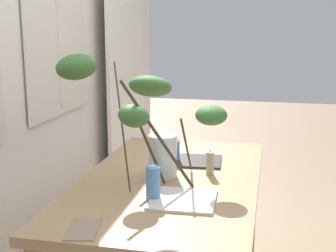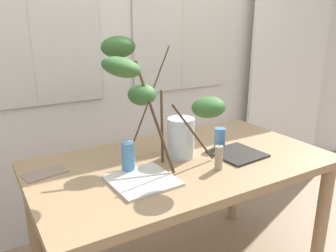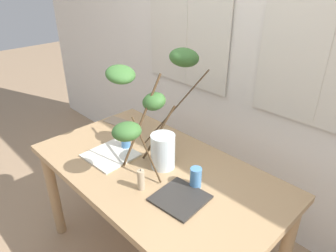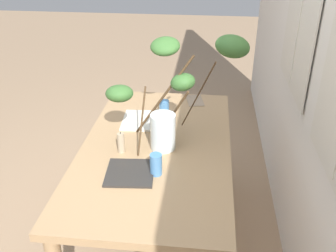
{
  "view_description": "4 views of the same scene",
  "coord_description": "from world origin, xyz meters",
  "views": [
    {
      "loc": [
        -2.19,
        -0.47,
        1.53
      ],
      "look_at": [
        0.02,
        0.02,
        1.03
      ],
      "focal_mm": 50.96,
      "sensor_mm": 36.0,
      "label": 1
    },
    {
      "loc": [
        -0.9,
        -1.37,
        1.46
      ],
      "look_at": [
        -0.06,
        0.04,
        0.95
      ],
      "focal_mm": 36.42,
      "sensor_mm": 36.0,
      "label": 2
    },
    {
      "loc": [
        1.13,
        -0.99,
        1.84
      ],
      "look_at": [
        0.02,
        0.08,
        1.03
      ],
      "focal_mm": 32.9,
      "sensor_mm": 36.0,
      "label": 3
    },
    {
      "loc": [
        1.89,
        0.28,
        1.93
      ],
      "look_at": [
        0.06,
        0.08,
        0.94
      ],
      "focal_mm": 41.14,
      "sensor_mm": 36.0,
      "label": 4
    }
  ],
  "objects": [
    {
      "name": "vase_with_branches",
      "position": [
        -0.11,
        0.11,
        1.11
      ],
      "size": [
        0.55,
        0.81,
        0.63
      ],
      "color": "silver",
      "rests_on": "dining_table"
    },
    {
      "name": "dining_table",
      "position": [
        0.0,
        0.0,
        0.67
      ],
      "size": [
        1.53,
        0.86,
        0.77
      ],
      "color": "tan",
      "rests_on": "ground"
    },
    {
      "name": "drinking_glass_blue_right",
      "position": [
        0.28,
        0.04,
        0.83
      ],
      "size": [
        0.06,
        0.06,
        0.12
      ],
      "primitive_type": "cylinder",
      "color": "#4C84BC",
      "rests_on": "dining_table"
    },
    {
      "name": "plate_square_right",
      "position": [
        0.29,
        -0.09,
        0.78
      ],
      "size": [
        0.26,
        0.26,
        0.01
      ],
      "primitive_type": "cube",
      "rotation": [
        0.0,
        0.0,
        0.08
      ],
      "color": "#2D2B28",
      "rests_on": "dining_table"
    },
    {
      "name": "drinking_glass_blue_left",
      "position": [
        -0.3,
        0.01,
        0.85
      ],
      "size": [
        0.06,
        0.06,
        0.15
      ],
      "primitive_type": "cylinder",
      "color": "#4C84BC",
      "rests_on": "dining_table"
    },
    {
      "name": "napkin_folded",
      "position": [
        -0.65,
        0.19,
        0.77
      ],
      "size": [
        0.21,
        0.15,
        0.0
      ],
      "primitive_type": "cube",
      "rotation": [
        0.0,
        0.0,
        0.19
      ],
      "color": "gray",
      "rests_on": "dining_table"
    },
    {
      "name": "pillar_candle",
      "position": [
        0.09,
        -0.18,
        0.83
      ],
      "size": [
        0.04,
        0.04,
        0.13
      ],
      "color": "tan",
      "rests_on": "dining_table"
    },
    {
      "name": "plate_square_left",
      "position": [
        -0.29,
        -0.12,
        0.78
      ],
      "size": [
        0.29,
        0.29,
        0.01
      ],
      "primitive_type": "cube",
      "rotation": [
        0.0,
        0.0,
        0.04
      ],
      "color": "silver",
      "rests_on": "dining_table"
    },
    {
      "name": "ground",
      "position": [
        0.0,
        0.0,
        0.0
      ],
      "size": [
        14.0,
        14.0,
        0.0
      ],
      "primitive_type": "plane",
      "color": "#9E7F60"
    },
    {
      "name": "back_wall_with_windows",
      "position": [
        -0.0,
        0.89,
        1.34
      ],
      "size": [
        5.59,
        0.14,
        2.67
      ],
      "color": "silver",
      "rests_on": "ground"
    }
  ]
}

